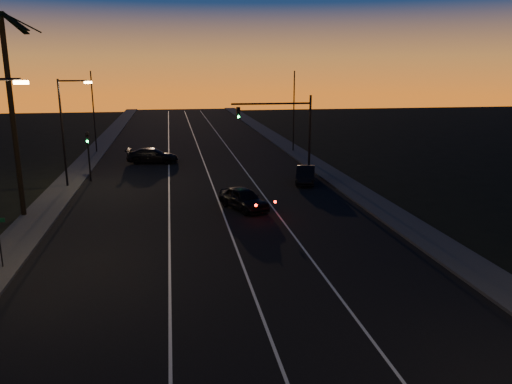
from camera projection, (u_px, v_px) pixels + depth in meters
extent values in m
cube|color=black|center=(214.00, 208.00, 34.05)|extent=(20.00, 170.00, 0.01)
cube|color=#353533|center=(41.00, 215.00, 32.20)|extent=(2.40, 170.00, 0.16)
cube|color=#353533|center=(369.00, 200.00, 35.87)|extent=(2.40, 170.00, 0.16)
cube|color=silver|center=(169.00, 210.00, 33.56)|extent=(0.12, 160.00, 0.01)
cube|color=silver|center=(221.00, 208.00, 34.13)|extent=(0.12, 160.00, 0.01)
cube|color=silver|center=(271.00, 205.00, 34.70)|extent=(0.12, 160.00, 0.01)
cylinder|color=black|center=(13.00, 119.00, 30.54)|extent=(0.32, 0.32, 12.50)
cube|color=black|center=(21.00, 22.00, 29.58)|extent=(2.18, 0.92, 1.18)
cube|color=black|center=(14.00, 23.00, 30.16)|extent=(1.25, 2.12, 1.18)
cube|color=black|center=(13.00, 21.00, 28.69)|extent=(1.95, 1.61, 1.18)
cube|color=#EAA75D|center=(21.00, 82.00, 20.93)|extent=(0.55, 0.26, 0.16)
cylinder|color=black|center=(63.00, 135.00, 38.87)|extent=(0.16, 0.16, 8.50)
cylinder|color=black|center=(73.00, 81.00, 38.06)|extent=(2.20, 0.12, 0.12)
cube|color=#EAA75D|center=(88.00, 82.00, 38.27)|extent=(0.55, 0.26, 0.16)
cylinder|color=black|center=(0.00, 244.00, 23.36)|extent=(0.06, 0.06, 2.60)
cylinder|color=black|center=(310.00, 135.00, 44.32)|extent=(0.20, 0.20, 7.00)
cylinder|color=black|center=(271.00, 104.00, 43.07)|extent=(7.00, 0.16, 0.16)
cube|color=black|center=(238.00, 113.00, 42.78)|extent=(0.32, 0.28, 1.00)
sphere|color=black|center=(238.00, 109.00, 42.54)|extent=(0.20, 0.20, 0.20)
sphere|color=black|center=(238.00, 113.00, 42.61)|extent=(0.20, 0.20, 0.20)
sphere|color=#14FF59|center=(239.00, 117.00, 42.69)|extent=(0.20, 0.20, 0.20)
cylinder|color=black|center=(89.00, 157.00, 41.55)|extent=(0.14, 0.14, 4.20)
cube|color=black|center=(87.00, 138.00, 41.16)|extent=(0.28, 0.25, 0.90)
sphere|color=black|center=(87.00, 135.00, 40.95)|extent=(0.18, 0.18, 0.18)
sphere|color=black|center=(87.00, 138.00, 41.02)|extent=(0.18, 0.18, 0.18)
sphere|color=#14FF59|center=(87.00, 141.00, 41.09)|extent=(0.18, 0.18, 0.18)
cylinder|color=black|center=(94.00, 113.00, 55.07)|extent=(0.14, 0.14, 9.00)
cylinder|color=black|center=(294.00, 112.00, 55.80)|extent=(0.14, 0.14, 9.00)
imported|color=black|center=(244.00, 198.00, 33.61)|extent=(3.38, 4.68, 1.48)
sphere|color=#FF0F05|center=(256.00, 205.00, 31.07)|extent=(0.18, 0.18, 0.18)
sphere|color=#FF0F05|center=(275.00, 202.00, 31.87)|extent=(0.18, 0.18, 0.18)
imported|color=black|center=(306.00, 175.00, 41.29)|extent=(2.66, 4.49, 1.40)
imported|color=black|center=(153.00, 156.00, 49.98)|extent=(5.36, 2.86, 1.48)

